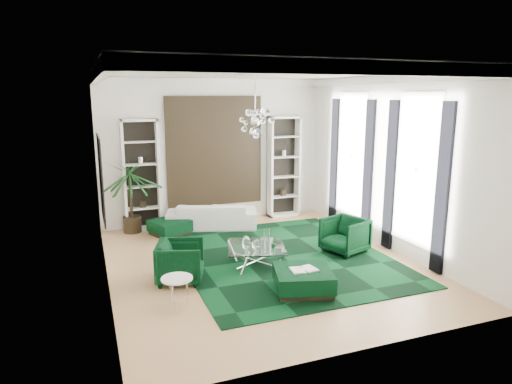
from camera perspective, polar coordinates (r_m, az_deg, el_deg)
name	(u,v)px	position (r m, az deg, el deg)	size (l,w,h in m)	color
floor	(262,263)	(9.46, 0.72, -8.93)	(6.00, 7.00, 0.02)	tan
ceiling	(262,71)	(8.84, 0.79, 14.85)	(6.00, 7.00, 0.02)	white
wall_back	(214,151)	(12.26, -5.25, 5.10)	(6.00, 0.02, 3.80)	white
wall_front	(363,215)	(5.90, 13.28, -2.83)	(6.00, 0.02, 3.80)	white
wall_left	(101,182)	(8.36, -18.84, 1.21)	(0.02, 7.00, 3.80)	white
wall_right	(390,164)	(10.42, 16.38, 3.42)	(0.02, 7.00, 3.80)	white
crown_molding	(262,77)	(8.84, 0.79, 14.14)	(6.00, 7.00, 0.18)	white
ceiling_medallion	(257,74)	(9.12, 0.08, 14.52)	(0.90, 0.90, 0.05)	white
tapestry	(215,151)	(12.21, -5.19, 5.07)	(2.50, 0.06, 2.80)	black
shelving_left	(141,175)	(11.77, -14.13, 2.03)	(0.90, 0.38, 2.80)	white
shelving_right	(284,167)	(12.80, 3.49, 3.16)	(0.90, 0.38, 2.80)	white
painting	(102,179)	(8.96, -18.71, 1.59)	(0.04, 1.30, 1.60)	black
window_near	(417,170)	(9.72, 19.46, 2.61)	(0.03, 1.10, 2.90)	white
curtain_near_a	(443,190)	(9.16, 22.29, 0.27)	(0.07, 0.30, 3.25)	black
curtain_near_b	(390,176)	(10.34, 16.45, 1.94)	(0.07, 0.30, 3.25)	black
window_far	(352,155)	(11.63, 11.88, 4.51)	(0.03, 1.10, 2.90)	white
curtain_far_a	(368,170)	(11.01, 13.84, 2.68)	(0.07, 0.30, 3.25)	black
curtain_far_b	(334,161)	(12.31, 9.75, 3.83)	(0.07, 0.30, 3.25)	black
rug	(283,257)	(9.78, 3.42, -8.10)	(4.20, 5.00, 0.02)	black
sofa	(212,215)	(11.81, -5.54, -2.94)	(2.27, 0.89, 0.66)	silver
armchair_left	(180,262)	(8.58, -9.44, -8.58)	(0.81, 0.83, 0.76)	black
armchair_right	(345,235)	(10.15, 11.04, -5.33)	(0.82, 0.85, 0.77)	black
coffee_table	(256,255)	(9.32, 0.02, -7.91)	(1.13, 1.13, 0.39)	white
ottoman_side	(170,227)	(11.44, -10.72, -4.37)	(0.82, 0.82, 0.36)	black
ottoman_front	(303,280)	(8.18, 5.90, -10.94)	(0.97, 0.97, 0.39)	black
book	(303,269)	(8.10, 5.93, -9.56)	(0.46, 0.31, 0.03)	white
side_table	(177,293)	(7.66, -9.80, -12.30)	(0.51, 0.51, 0.49)	white
palm	(130,184)	(11.62, -15.47, 0.93)	(1.53, 1.53, 2.44)	#134A1B
chandelier	(255,122)	(9.08, -0.11, 8.72)	(0.75, 0.75, 0.67)	white
table_plant	(274,243)	(9.12, 2.22, -6.38)	(0.12, 0.10, 0.22)	#134A1B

